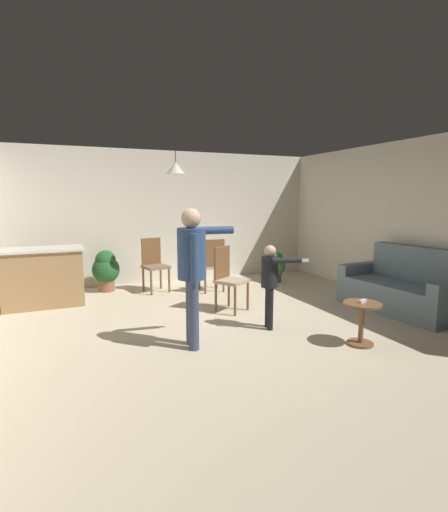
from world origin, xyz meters
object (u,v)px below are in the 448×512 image
(couch_floral, at_px, (402,290))
(dining_chair_centre_back, at_px, (228,276))
(side_table_by_couch, at_px, (362,318))
(person_child, at_px, (270,277))
(person_adult, at_px, (193,263))
(potted_plant_by_wall, at_px, (276,265))
(potted_plant_corner, at_px, (106,269))
(dining_chair_near_wall, at_px, (212,263))
(dining_chair_by_counter, at_px, (154,263))
(spare_remote_on_table, at_px, (363,301))
(kitchen_counter, at_px, (43,277))

(couch_floral, relative_size, dining_chair_centre_back, 1.86)
(side_table_by_couch, distance_m, person_child, 1.24)
(person_adult, distance_m, potted_plant_by_wall, 3.89)
(person_adult, relative_size, potted_plant_corner, 2.10)
(person_adult, distance_m, dining_chair_near_wall, 2.72)
(dining_chair_near_wall, bearing_deg, dining_chair_by_counter, 155.53)
(person_child, bearing_deg, potted_plant_corner, -133.06)
(couch_floral, xyz_separation_m, dining_chair_centre_back, (-2.50, 1.07, 0.21))
(side_table_by_couch, bearing_deg, spare_remote_on_table, 33.51)
(side_table_by_couch, relative_size, dining_chair_near_wall, 0.52)
(couch_floral, relative_size, dining_chair_near_wall, 1.86)
(couch_floral, bearing_deg, side_table_by_couch, 113.67)
(kitchen_counter, bearing_deg, potted_plant_by_wall, 1.17)
(couch_floral, distance_m, potted_plant_by_wall, 2.68)
(person_adult, height_order, spare_remote_on_table, person_adult)
(dining_chair_by_counter, height_order, potted_plant_by_wall, dining_chair_by_counter)
(person_adult, relative_size, dining_chair_by_counter, 1.64)
(couch_floral, bearing_deg, potted_plant_corner, 48.33)
(dining_chair_near_wall, bearing_deg, potted_plant_by_wall, 12.45)
(couch_floral, relative_size, side_table_by_couch, 3.58)
(dining_chair_centre_back, xyz_separation_m, potted_plant_corner, (-1.62, 2.04, -0.12))
(potted_plant_corner, xyz_separation_m, potted_plant_by_wall, (3.37, -0.54, -0.08))
(couch_floral, bearing_deg, kitchen_counter, 59.74)
(kitchen_counter, relative_size, potted_plant_by_wall, 1.99)
(side_table_by_couch, bearing_deg, potted_plant_by_wall, 75.97)
(couch_floral, distance_m, kitchen_counter, 5.72)
(person_adult, bearing_deg, kitchen_counter, -139.73)
(side_table_by_couch, xyz_separation_m, dining_chair_near_wall, (-0.68, 3.14, 0.22))
(side_table_by_couch, bearing_deg, couch_floral, 28.21)
(potted_plant_by_wall, relative_size, spare_remote_on_table, 4.87)
(dining_chair_by_counter, bearing_deg, person_adult, 74.42)
(couch_floral, xyz_separation_m, person_child, (-2.32, 0.08, 0.37))
(kitchen_counter, relative_size, spare_remote_on_table, 9.69)
(dining_chair_centre_back, bearing_deg, dining_chair_near_wall, -131.70)
(dining_chair_by_counter, distance_m, potted_plant_by_wall, 2.55)
(person_adult, relative_size, person_child, 1.44)
(person_adult, bearing_deg, person_child, 107.76)
(side_table_by_couch, bearing_deg, kitchen_counter, 136.75)
(person_child, xyz_separation_m, dining_chair_by_counter, (-0.96, 2.68, -0.16))
(potted_plant_by_wall, bearing_deg, dining_chair_centre_back, -139.51)
(person_child, bearing_deg, spare_remote_on_table, 53.78)
(side_table_by_couch, relative_size, potted_plant_corner, 0.67)
(couch_floral, distance_m, dining_chair_centre_back, 2.73)
(couch_floral, bearing_deg, potted_plant_by_wall, 11.60)
(couch_floral, distance_m, dining_chair_by_counter, 4.29)
(person_child, bearing_deg, person_adult, -63.38)
(kitchen_counter, bearing_deg, dining_chair_centre_back, -27.92)
(person_adult, bearing_deg, spare_remote_on_table, 76.20)
(person_child, height_order, dining_chair_near_wall, person_child)
(couch_floral, distance_m, spare_remote_on_table, 1.82)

